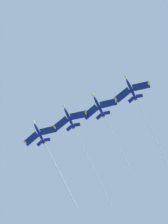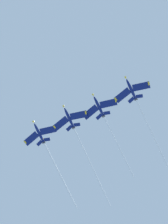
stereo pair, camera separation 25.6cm
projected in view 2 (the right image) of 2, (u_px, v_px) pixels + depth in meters
jet_far_left at (139, 106)px, 165.53m from camera, size 50.26×19.94×15.85m
jet_inner_left at (106, 120)px, 168.93m from camera, size 48.20×19.90×13.57m
jet_centre at (77, 136)px, 170.10m from camera, size 57.80×19.96×17.19m
jet_inner_right at (48, 152)px, 173.13m from camera, size 51.68×19.89×14.90m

